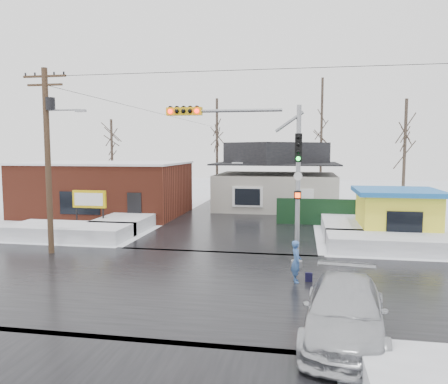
% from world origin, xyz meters
% --- Properties ---
extents(ground, '(120.00, 120.00, 0.00)m').
position_xyz_m(ground, '(0.00, 0.00, 0.00)').
color(ground, white).
rests_on(ground, ground).
extents(road_ns, '(10.00, 120.00, 0.02)m').
position_xyz_m(road_ns, '(0.00, 0.00, 0.01)').
color(road_ns, black).
rests_on(road_ns, ground).
extents(road_ew, '(120.00, 10.00, 0.02)m').
position_xyz_m(road_ew, '(0.00, 0.00, 0.01)').
color(road_ew, black).
rests_on(road_ew, ground).
extents(snowbank_nw, '(7.00, 3.00, 0.80)m').
position_xyz_m(snowbank_nw, '(-9.00, 7.00, 0.40)').
color(snowbank_nw, white).
rests_on(snowbank_nw, ground).
extents(snowbank_ne, '(7.00, 3.00, 0.80)m').
position_xyz_m(snowbank_ne, '(9.00, 7.00, 0.40)').
color(snowbank_ne, white).
rests_on(snowbank_ne, ground).
extents(snowbank_nside_w, '(3.00, 8.00, 0.80)m').
position_xyz_m(snowbank_nside_w, '(-7.00, 12.00, 0.40)').
color(snowbank_nside_w, white).
rests_on(snowbank_nside_w, ground).
extents(snowbank_nside_e, '(3.00, 8.00, 0.80)m').
position_xyz_m(snowbank_nside_e, '(7.00, 12.00, 0.40)').
color(snowbank_nside_e, white).
rests_on(snowbank_nside_e, ground).
extents(traffic_signal, '(6.05, 0.68, 7.00)m').
position_xyz_m(traffic_signal, '(2.43, 2.97, 4.54)').
color(traffic_signal, gray).
rests_on(traffic_signal, ground).
extents(utility_pole, '(3.15, 0.44, 9.00)m').
position_xyz_m(utility_pole, '(-7.93, 3.50, 5.11)').
color(utility_pole, '#382619').
rests_on(utility_pole, ground).
extents(brick_building, '(12.20, 8.20, 4.12)m').
position_xyz_m(brick_building, '(-11.00, 15.99, 2.08)').
color(brick_building, maroon).
rests_on(brick_building, ground).
extents(marquee_sign, '(2.20, 0.21, 2.55)m').
position_xyz_m(marquee_sign, '(-9.00, 9.49, 1.92)').
color(marquee_sign, black).
rests_on(marquee_sign, ground).
extents(house, '(10.40, 8.40, 5.76)m').
position_xyz_m(house, '(2.00, 22.00, 2.62)').
color(house, '#AAA599').
rests_on(house, ground).
extents(kiosk, '(4.60, 4.60, 2.88)m').
position_xyz_m(kiosk, '(9.50, 9.99, 1.46)').
color(kiosk, yellow).
rests_on(kiosk, ground).
extents(fence, '(8.00, 0.12, 1.80)m').
position_xyz_m(fence, '(6.50, 14.00, 0.90)').
color(fence, black).
rests_on(fence, ground).
extents(tree_far_left, '(3.00, 3.00, 10.00)m').
position_xyz_m(tree_far_left, '(-4.00, 26.00, 7.95)').
color(tree_far_left, '#332821').
rests_on(tree_far_left, ground).
extents(tree_far_mid, '(3.00, 3.00, 12.00)m').
position_xyz_m(tree_far_mid, '(6.00, 28.00, 9.54)').
color(tree_far_mid, '#332821').
rests_on(tree_far_mid, ground).
extents(tree_far_right, '(3.00, 3.00, 9.00)m').
position_xyz_m(tree_far_right, '(12.00, 20.00, 7.16)').
color(tree_far_right, '#332821').
rests_on(tree_far_right, ground).
extents(tree_far_west, '(3.00, 3.00, 8.00)m').
position_xyz_m(tree_far_west, '(-14.00, 24.00, 6.36)').
color(tree_far_west, '#332821').
rests_on(tree_far_west, ground).
extents(pedestrian, '(0.49, 0.65, 1.62)m').
position_xyz_m(pedestrian, '(4.00, 0.83, 0.81)').
color(pedestrian, '#3B62A6').
rests_on(pedestrian, ground).
extents(car, '(2.70, 5.47, 1.53)m').
position_xyz_m(car, '(5.36, -4.05, 0.77)').
color(car, '#BABDC2').
rests_on(car, ground).
extents(shopping_bag, '(0.28, 0.13, 0.35)m').
position_xyz_m(shopping_bag, '(4.49, 0.95, 0.17)').
color(shopping_bag, black).
rests_on(shopping_bag, ground).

